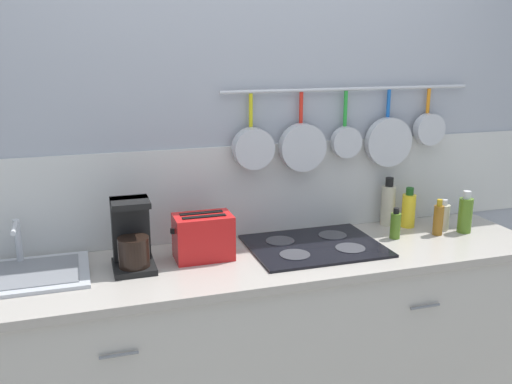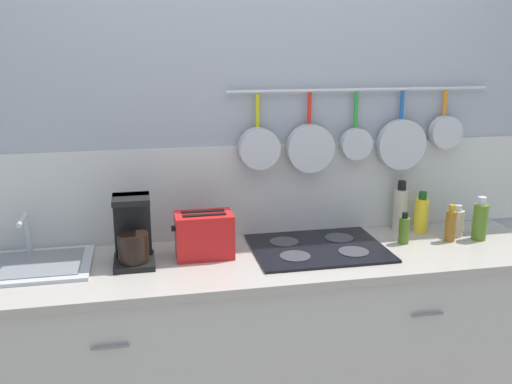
{
  "view_description": "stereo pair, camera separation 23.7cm",
  "coord_description": "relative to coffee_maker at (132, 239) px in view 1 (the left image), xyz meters",
  "views": [
    {
      "loc": [
        -0.72,
        -2.18,
        1.8
      ],
      "look_at": [
        -0.03,
        0.0,
        1.19
      ],
      "focal_mm": 40.0,
      "sensor_mm": 36.0,
      "label": 1
    },
    {
      "loc": [
        -0.49,
        -2.24,
        1.8
      ],
      "look_at": [
        -0.03,
        0.0,
        1.19
      ],
      "focal_mm": 40.0,
      "sensor_mm": 36.0,
      "label": 2
    }
  ],
  "objects": [
    {
      "name": "wall_back",
      "position": [
        0.54,
        0.27,
        0.25
      ],
      "size": [
        7.2,
        0.15,
        2.6
      ],
      "color": "#999EA8",
      "rests_on": "ground_plane"
    },
    {
      "name": "cabinet_base",
      "position": [
        0.54,
        -0.06,
        -0.59
      ],
      "size": [
        2.55,
        0.58,
        0.86
      ],
      "color": "#B7B2A8",
      "rests_on": "ground_plane"
    },
    {
      "name": "countertop",
      "position": [
        0.54,
        -0.06,
        -0.14
      ],
      "size": [
        2.59,
        0.6,
        0.03
      ],
      "color": "#A59E93",
      "rests_on": "cabinet_base"
    },
    {
      "name": "sink_basin",
      "position": [
        -0.45,
        0.03,
        -0.11
      ],
      "size": [
        0.54,
        0.38,
        0.2
      ],
      "color": "#B7BABF",
      "rests_on": "countertop"
    },
    {
      "name": "coffee_maker",
      "position": [
        0.0,
        0.0,
        0.0
      ],
      "size": [
        0.17,
        0.2,
        0.29
      ],
      "color": "black",
      "rests_on": "countertop"
    },
    {
      "name": "toaster",
      "position": [
        0.3,
        0.01,
        -0.02
      ],
      "size": [
        0.26,
        0.16,
        0.2
      ],
      "color": "red",
      "rests_on": "countertop"
    },
    {
      "name": "cooktop",
      "position": [
        0.81,
        -0.01,
        -0.11
      ],
      "size": [
        0.59,
        0.46,
        0.01
      ],
      "color": "black",
      "rests_on": "countertop"
    },
    {
      "name": "bottle_sesame_oil",
      "position": [
        1.22,
        -0.01,
        -0.06
      ],
      "size": [
        0.05,
        0.05,
        0.15
      ],
      "color": "#4C721E",
      "rests_on": "countertop"
    },
    {
      "name": "bottle_olive_oil",
      "position": [
        1.29,
        0.18,
        -0.01
      ],
      "size": [
        0.07,
        0.07,
        0.25
      ],
      "color": "#BFB799",
      "rests_on": "countertop"
    },
    {
      "name": "bottle_cooking_wine",
      "position": [
        1.37,
        0.12,
        -0.03
      ],
      "size": [
        0.07,
        0.07,
        0.2
      ],
      "color": "yellow",
      "rests_on": "countertop"
    },
    {
      "name": "bottle_hot_sauce",
      "position": [
        1.44,
        -0.03,
        -0.04
      ],
      "size": [
        0.05,
        0.05,
        0.18
      ],
      "color": "#8C5919",
      "rests_on": "countertop"
    },
    {
      "name": "bottle_vinegar",
      "position": [
        1.51,
        0.03,
        -0.05
      ],
      "size": [
        0.07,
        0.07,
        0.15
      ],
      "color": "#BFB799",
      "rests_on": "countertop"
    },
    {
      "name": "bottle_dish_soap",
      "position": [
        1.59,
        -0.04,
        -0.03
      ],
      "size": [
        0.07,
        0.07,
        0.21
      ],
      "color": "#4C721E",
      "rests_on": "countertop"
    }
  ]
}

